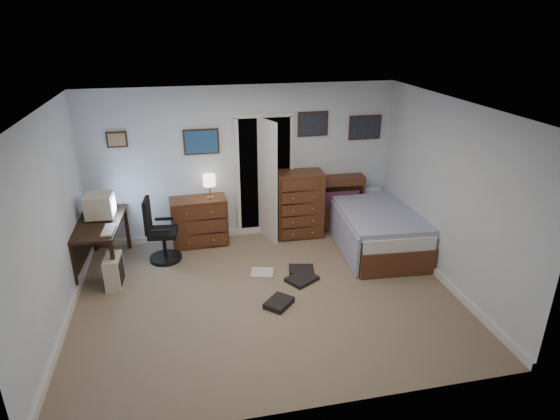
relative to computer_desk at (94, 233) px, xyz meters
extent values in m
cube|color=#89725E|center=(2.29, -1.25, -0.59)|extent=(5.00, 4.00, 0.02)
cube|color=black|center=(0.09, -0.01, 0.15)|extent=(0.67, 1.33, 0.04)
cube|color=black|center=(-0.21, -0.60, -0.22)|extent=(0.05, 0.05, 0.71)
cube|color=black|center=(0.31, -0.63, -0.22)|extent=(0.05, 0.05, 0.71)
cube|color=black|center=(-0.14, 0.62, -0.22)|extent=(0.05, 0.05, 0.71)
cube|color=black|center=(0.38, 0.59, -0.22)|extent=(0.05, 0.05, 0.71)
cube|color=black|center=(-0.19, 0.01, -0.18)|extent=(0.10, 1.20, 0.50)
cube|color=beige|center=(0.11, 0.14, 0.36)|extent=(0.40, 0.38, 0.34)
cube|color=#8CB2F2|center=(0.30, 0.13, 0.36)|extent=(0.03, 0.28, 0.22)
cube|color=beige|center=(0.11, 0.14, 0.18)|extent=(0.26, 0.26, 0.02)
cube|color=beige|center=(0.27, -0.36, 0.18)|extent=(0.17, 0.41, 0.02)
cube|color=beige|center=(0.29, -0.56, -0.35)|extent=(0.22, 0.43, 0.45)
cube|color=black|center=(0.39, -0.56, -0.35)|extent=(0.02, 0.30, 0.35)
cylinder|color=black|center=(0.96, 0.07, -0.55)|extent=(0.53, 0.53, 0.06)
cylinder|color=black|center=(0.96, 0.07, -0.34)|extent=(0.06, 0.06, 0.37)
cube|color=black|center=(0.96, 0.07, -0.12)|extent=(0.45, 0.45, 0.07)
cube|color=black|center=(0.76, 0.09, 0.17)|extent=(0.09, 0.38, 0.51)
cube|color=black|center=(0.93, -0.15, 0.01)|extent=(0.28, 0.08, 0.04)
cube|color=black|center=(0.98, 0.29, 0.01)|extent=(0.28, 0.08, 0.04)
cube|color=maroon|center=(-0.03, 0.75, -0.20)|extent=(0.15, 0.15, 0.75)
cube|color=#562D1B|center=(1.51, 0.53, -0.18)|extent=(0.91, 0.49, 0.78)
cylinder|color=gold|center=(1.71, 0.53, 0.22)|extent=(0.12, 0.12, 0.02)
cylinder|color=gold|center=(1.71, 0.53, 0.33)|extent=(0.02, 0.02, 0.24)
cylinder|color=beige|center=(1.71, 0.53, 0.50)|extent=(0.21, 0.21, 0.18)
cube|color=black|center=(2.64, 1.05, 0.42)|extent=(0.90, 0.60, 2.00)
cube|color=white|center=(2.19, 0.72, 0.42)|extent=(0.06, 0.05, 2.00)
cube|color=white|center=(3.09, 0.72, 0.42)|extent=(0.06, 0.05, 2.00)
cube|color=white|center=(2.64, 0.72, 1.44)|extent=(0.96, 0.05, 0.06)
cube|color=white|center=(2.60, 0.62, 0.42)|extent=(0.31, 0.77, 2.00)
sphere|color=gold|center=(2.91, 0.46, 0.42)|extent=(0.06, 0.06, 0.06)
cube|color=#562D1B|center=(3.18, 0.50, -0.02)|extent=(0.79, 0.50, 1.12)
cube|color=#562D1B|center=(3.79, 0.63, -0.10)|extent=(1.08, 0.31, 0.96)
cube|color=black|center=(3.79, 0.55, 0.09)|extent=(0.99, 0.15, 0.32)
cube|color=maroon|center=(3.79, 0.55, 0.04)|extent=(0.86, 0.16, 0.24)
cube|color=#562D1B|center=(4.29, -0.06, -0.38)|extent=(1.26, 2.29, 0.39)
cube|color=white|center=(4.29, -0.06, -0.09)|extent=(1.21, 2.25, 0.20)
cube|color=#5F64B1|center=(4.28, -0.17, 0.04)|extent=(1.30, 1.97, 0.11)
cube|color=#5F64B1|center=(3.69, -0.14, -0.27)|extent=(0.17, 1.89, 0.60)
cube|color=#729DB6|center=(4.34, 0.77, 0.08)|extent=(0.64, 0.46, 0.14)
cube|color=#331E11|center=(0.39, 0.73, 1.17)|extent=(0.30, 0.03, 0.24)
cube|color=olive|center=(0.39, 0.71, 1.17)|extent=(0.25, 0.01, 0.19)
cube|color=#331E11|center=(1.64, 0.73, 1.07)|extent=(0.55, 0.03, 0.40)
cube|color=#0B374E|center=(1.64, 0.71, 1.07)|extent=(0.50, 0.01, 0.35)
cube|color=#331E11|center=(3.44, 0.73, 1.27)|extent=(0.50, 0.03, 0.40)
cube|color=black|center=(3.44, 0.71, 1.27)|extent=(0.45, 0.01, 0.35)
cube|color=#331E11|center=(4.34, 0.73, 1.17)|extent=(0.55, 0.03, 0.40)
cube|color=black|center=(4.34, 0.71, 1.17)|extent=(0.50, 0.01, 0.35)
cube|color=black|center=(2.85, -0.97, -0.55)|extent=(0.51, 0.48, 0.05)
cube|color=black|center=(2.40, -1.50, -0.54)|extent=(0.44, 0.45, 0.07)
cube|color=black|center=(2.91, -0.69, -0.56)|extent=(0.41, 0.34, 0.04)
cube|color=silver|center=(2.33, -0.69, -0.55)|extent=(0.37, 0.34, 0.05)
camera|label=1|loc=(1.35, -6.50, 2.88)|focal=30.00mm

